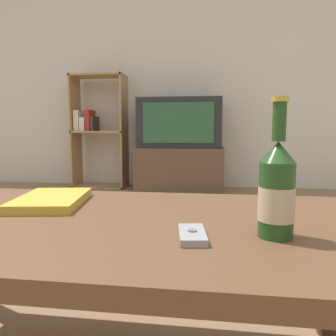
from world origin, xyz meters
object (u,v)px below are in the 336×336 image
at_px(tv_stand, 180,169).
at_px(bookshelf, 96,129).
at_px(table_book, 51,200).
at_px(television, 180,123).
at_px(cell_phone, 192,235).
at_px(beer_bottle, 277,190).

bearing_deg(tv_stand, bookshelf, 173.67).
bearing_deg(table_book, television, 78.27).
height_order(cell_phone, table_book, table_book).
bearing_deg(table_book, beer_bottle, -29.47).
relative_size(tv_stand, table_book, 3.12).
bearing_deg(cell_phone, beer_bottle, 2.76).
relative_size(tv_stand, bookshelf, 0.73).
relative_size(tv_stand, cell_phone, 7.91).
distance_m(cell_phone, table_book, 0.49).
bearing_deg(beer_bottle, bookshelf, 116.20).
height_order(bookshelf, cell_phone, bookshelf).
xyz_separation_m(bookshelf, cell_phone, (1.27, -2.94, -0.22)).
xyz_separation_m(television, table_book, (-0.11, -2.58, -0.28)).
xyz_separation_m(tv_stand, television, (-0.00, -0.00, 0.49)).
bearing_deg(tv_stand, table_book, -92.49).
height_order(tv_stand, bookshelf, bookshelf).
distance_m(beer_bottle, table_book, 0.63).
height_order(beer_bottle, cell_phone, beer_bottle).
height_order(tv_stand, table_book, tv_stand).
relative_size(beer_bottle, table_book, 0.94).
relative_size(tv_stand, television, 1.06).
xyz_separation_m(television, cell_phone, (0.31, -2.83, -0.28)).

